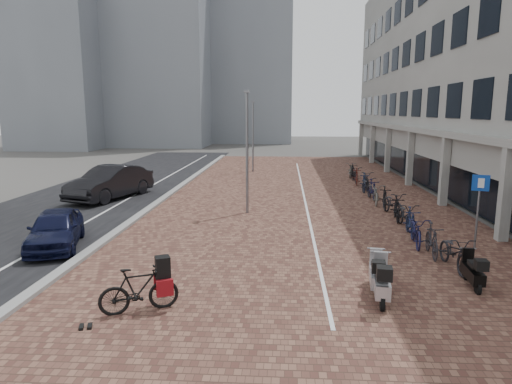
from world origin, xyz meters
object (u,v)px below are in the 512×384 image
(parking_sign, at_px, (479,200))
(scooter_mid, at_px, (473,270))
(car_navy, at_px, (55,229))
(scooter_front, at_px, (376,273))
(car_dark, at_px, (110,182))
(hero_bike, at_px, (139,289))
(scooter_back, at_px, (381,280))

(parking_sign, bearing_deg, scooter_mid, -95.47)
(car_navy, distance_m, scooter_front, 10.46)
(car_navy, distance_m, scooter_mid, 12.82)
(scooter_front, distance_m, scooter_mid, 2.58)
(car_navy, bearing_deg, scooter_mid, -29.89)
(scooter_front, relative_size, scooter_mid, 1.07)
(car_navy, height_order, car_dark, car_dark)
(car_navy, distance_m, hero_bike, 6.39)
(hero_bike, height_order, scooter_back, hero_bike)
(car_navy, distance_m, parking_sign, 14.03)
(car_navy, bearing_deg, scooter_back, -38.08)
(hero_bike, distance_m, scooter_mid, 8.40)
(car_dark, height_order, scooter_mid, car_dark)
(hero_bike, relative_size, scooter_front, 1.26)
(scooter_mid, relative_size, scooter_back, 0.86)
(scooter_front, bearing_deg, scooter_back, -81.82)
(car_navy, relative_size, scooter_mid, 2.76)
(scooter_front, distance_m, parking_sign, 5.59)
(scooter_mid, bearing_deg, car_navy, 172.98)
(car_navy, height_order, scooter_front, car_navy)
(scooter_front, bearing_deg, parking_sign, 51.46)
(scooter_mid, height_order, scooter_back, scooter_back)
(scooter_back, xyz_separation_m, parking_sign, (3.98, 4.34, 1.14))
(scooter_mid, bearing_deg, car_dark, 146.56)
(hero_bike, relative_size, scooter_back, 1.15)
(car_navy, height_order, hero_bike, car_navy)
(scooter_front, bearing_deg, car_dark, 143.05)
(car_dark, xyz_separation_m, scooter_back, (11.43, -12.07, -0.31))
(car_dark, distance_m, scooter_back, 16.63)
(car_navy, xyz_separation_m, scooter_mid, (12.54, -2.65, -0.17))
(car_dark, distance_m, parking_sign, 17.26)
(car_dark, height_order, scooter_front, car_dark)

